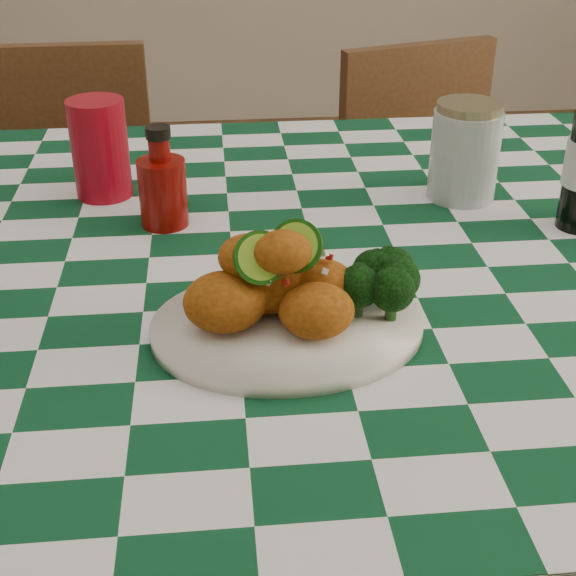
{
  "coord_description": "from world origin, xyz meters",
  "views": [
    {
      "loc": [
        -0.12,
        -0.89,
        1.24
      ],
      "look_at": [
        -0.05,
        -0.19,
        0.84
      ],
      "focal_mm": 50.0,
      "sensor_mm": 36.0,
      "label": 1
    }
  ],
  "objects_px": {
    "dining_table": "(309,483)",
    "red_tumbler": "(100,149)",
    "fried_chicken_pile": "(282,276)",
    "plate": "(288,326)",
    "ketchup_bottle": "(162,177)",
    "wooden_chair_left": "(67,262)",
    "wooden_chair_right": "(445,243)",
    "mason_jar": "(465,151)"
  },
  "relations": [
    {
      "from": "dining_table",
      "to": "red_tumbler",
      "type": "bearing_deg",
      "value": 143.45
    },
    {
      "from": "fried_chicken_pile",
      "to": "plate",
      "type": "bearing_deg",
      "value": 0.0
    },
    {
      "from": "dining_table",
      "to": "ketchup_bottle",
      "type": "xyz_separation_m",
      "value": [
        -0.19,
        0.1,
        0.46
      ]
    },
    {
      "from": "plate",
      "to": "red_tumbler",
      "type": "distance_m",
      "value": 0.46
    },
    {
      "from": "wooden_chair_left",
      "to": "wooden_chair_right",
      "type": "distance_m",
      "value": 0.86
    },
    {
      "from": "mason_jar",
      "to": "wooden_chair_right",
      "type": "xyz_separation_m",
      "value": [
        0.17,
        0.58,
        -0.44
      ]
    },
    {
      "from": "plate",
      "to": "red_tumbler",
      "type": "xyz_separation_m",
      "value": [
        -0.23,
        0.4,
        0.06
      ]
    },
    {
      "from": "red_tumbler",
      "to": "ketchup_bottle",
      "type": "height_order",
      "value": "red_tumbler"
    },
    {
      "from": "fried_chicken_pile",
      "to": "mason_jar",
      "type": "xyz_separation_m",
      "value": [
        0.29,
        0.34,
        0.0
      ]
    },
    {
      "from": "wooden_chair_right",
      "to": "ketchup_bottle",
      "type": "bearing_deg",
      "value": -150.33
    },
    {
      "from": "mason_jar",
      "to": "plate",
      "type": "bearing_deg",
      "value": -129.92
    },
    {
      "from": "wooden_chair_left",
      "to": "wooden_chair_right",
      "type": "xyz_separation_m",
      "value": [
        0.85,
        0.03,
        -0.01
      ]
    },
    {
      "from": "ketchup_bottle",
      "to": "mason_jar",
      "type": "relative_size",
      "value": 0.98
    },
    {
      "from": "fried_chicken_pile",
      "to": "wooden_chair_left",
      "type": "height_order",
      "value": "fried_chicken_pile"
    },
    {
      "from": "plate",
      "to": "mason_jar",
      "type": "xyz_separation_m",
      "value": [
        0.28,
        0.34,
        0.06
      ]
    },
    {
      "from": "ketchup_bottle",
      "to": "dining_table",
      "type": "bearing_deg",
      "value": -27.24
    },
    {
      "from": "plate",
      "to": "red_tumbler",
      "type": "bearing_deg",
      "value": 119.93
    },
    {
      "from": "dining_table",
      "to": "ketchup_bottle",
      "type": "height_order",
      "value": "ketchup_bottle"
    },
    {
      "from": "fried_chicken_pile",
      "to": "red_tumbler",
      "type": "relative_size",
      "value": 1.13
    },
    {
      "from": "fried_chicken_pile",
      "to": "mason_jar",
      "type": "bearing_deg",
      "value": 49.45
    },
    {
      "from": "dining_table",
      "to": "fried_chicken_pile",
      "type": "distance_m",
      "value": 0.5
    },
    {
      "from": "red_tumbler",
      "to": "wooden_chair_left",
      "type": "relative_size",
      "value": 0.16
    },
    {
      "from": "fried_chicken_pile",
      "to": "wooden_chair_left",
      "type": "bearing_deg",
      "value": 113.93
    },
    {
      "from": "red_tumbler",
      "to": "ketchup_bottle",
      "type": "distance_m",
      "value": 0.14
    },
    {
      "from": "ketchup_bottle",
      "to": "wooden_chair_left",
      "type": "height_order",
      "value": "ketchup_bottle"
    },
    {
      "from": "plate",
      "to": "mason_jar",
      "type": "distance_m",
      "value": 0.45
    },
    {
      "from": "plate",
      "to": "mason_jar",
      "type": "height_order",
      "value": "mason_jar"
    },
    {
      "from": "mason_jar",
      "to": "red_tumbler",
      "type": "bearing_deg",
      "value": 173.61
    },
    {
      "from": "red_tumbler",
      "to": "wooden_chair_right",
      "type": "bearing_deg",
      "value": 37.19
    },
    {
      "from": "wooden_chair_left",
      "to": "red_tumbler",
      "type": "bearing_deg",
      "value": -71.52
    },
    {
      "from": "plate",
      "to": "fried_chicken_pile",
      "type": "height_order",
      "value": "fried_chicken_pile"
    },
    {
      "from": "dining_table",
      "to": "fried_chicken_pile",
      "type": "bearing_deg",
      "value": -106.79
    },
    {
      "from": "plate",
      "to": "ketchup_bottle",
      "type": "height_order",
      "value": "ketchup_bottle"
    },
    {
      "from": "mason_jar",
      "to": "wooden_chair_left",
      "type": "xyz_separation_m",
      "value": [
        -0.68,
        0.55,
        -0.43
      ]
    },
    {
      "from": "dining_table",
      "to": "wooden_chair_right",
      "type": "distance_m",
      "value": 0.83
    },
    {
      "from": "plate",
      "to": "ketchup_bottle",
      "type": "bearing_deg",
      "value": 115.67
    },
    {
      "from": "ketchup_bottle",
      "to": "wooden_chair_left",
      "type": "distance_m",
      "value": 0.78
    },
    {
      "from": "dining_table",
      "to": "plate",
      "type": "relative_size",
      "value": 5.8
    },
    {
      "from": "ketchup_bottle",
      "to": "wooden_chair_right",
      "type": "relative_size",
      "value": 0.16
    },
    {
      "from": "fried_chicken_pile",
      "to": "wooden_chair_left",
      "type": "xyz_separation_m",
      "value": [
        -0.39,
        0.88,
        -0.43
      ]
    },
    {
      "from": "dining_table",
      "to": "wooden_chair_left",
      "type": "xyz_separation_m",
      "value": [
        -0.45,
        0.7,
        0.03
      ]
    },
    {
      "from": "dining_table",
      "to": "wooden_chair_left",
      "type": "relative_size",
      "value": 1.94
    }
  ]
}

